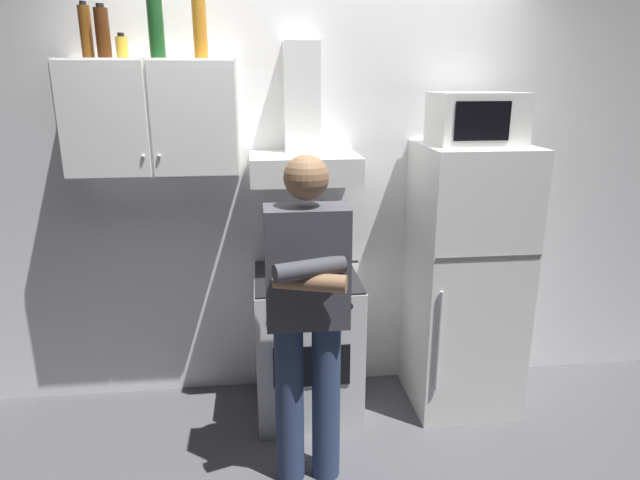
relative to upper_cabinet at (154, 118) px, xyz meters
name	(u,v)px	position (x,y,z in m)	size (l,w,h in m)	color
ground_plane	(320,431)	(0.85, -0.37, -1.75)	(7.00, 7.00, 0.00)	#4C4C51
back_wall_tiled	(309,181)	(0.85, 0.23, -0.40)	(4.80, 0.10, 2.70)	white
upper_cabinet	(154,118)	(0.00, 0.00, 0.00)	(0.90, 0.37, 0.60)	white
stove_oven	(307,343)	(0.80, -0.13, -1.32)	(0.60, 0.62, 0.87)	silver
range_hood	(304,145)	(0.80, 0.00, -0.15)	(0.60, 0.44, 0.75)	white
refrigerator	(465,279)	(1.75, -0.12, -0.95)	(0.60, 0.62, 1.60)	white
microwave	(476,119)	(1.75, -0.11, -0.01)	(0.48, 0.37, 0.28)	silver
person_standing	(307,314)	(0.75, -0.73, -0.85)	(0.38, 0.33, 1.64)	navy
cooking_pot	(332,270)	(0.93, -0.24, -0.81)	(0.29, 0.19, 0.13)	#B7BABF
bottle_wine_green	(156,28)	(0.05, -0.03, 0.45)	(0.08, 0.08, 0.31)	#19471E
bottle_spice_jar	(122,47)	(-0.13, 0.01, 0.36)	(0.06, 0.06, 0.13)	gold
bottle_rum_dark	(103,33)	(-0.22, -0.01, 0.42)	(0.07, 0.07, 0.26)	#47230F
bottle_liquor_amber	(200,28)	(0.27, 0.00, 0.45)	(0.07, 0.07, 0.32)	#B7721E
bottle_beer_brown	(86,32)	(-0.31, 0.02, 0.43)	(0.06, 0.06, 0.28)	brown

